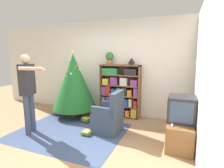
{
  "coord_description": "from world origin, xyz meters",
  "views": [
    {
      "loc": [
        1.83,
        -2.6,
        1.69
      ],
      "look_at": [
        0.44,
        0.88,
        1.05
      ],
      "focal_mm": 28.0,
      "sensor_mm": 36.0,
      "label": 1
    }
  ],
  "objects_px": {
    "potted_plant": "(110,57)",
    "bookshelf": "(120,92)",
    "television": "(181,109)",
    "armchair": "(109,118)",
    "standing_person": "(28,87)",
    "christmas_tree": "(74,82)",
    "table_lamp": "(132,61)"
  },
  "relations": [
    {
      "from": "television",
      "to": "christmas_tree",
      "type": "xyz_separation_m",
      "value": [
        -2.73,
        0.64,
        0.25
      ]
    },
    {
      "from": "bookshelf",
      "to": "table_lamp",
      "type": "relative_size",
      "value": 7.09
    },
    {
      "from": "potted_plant",
      "to": "bookshelf",
      "type": "bearing_deg",
      "value": -1.23
    },
    {
      "from": "bookshelf",
      "to": "christmas_tree",
      "type": "relative_size",
      "value": 0.8
    },
    {
      "from": "standing_person",
      "to": "potted_plant",
      "type": "bearing_deg",
      "value": 134.61
    },
    {
      "from": "bookshelf",
      "to": "potted_plant",
      "type": "distance_m",
      "value": 0.97
    },
    {
      "from": "standing_person",
      "to": "potted_plant",
      "type": "xyz_separation_m",
      "value": [
        1.13,
        1.73,
        0.6
      ]
    },
    {
      "from": "standing_person",
      "to": "table_lamp",
      "type": "xyz_separation_m",
      "value": [
        1.74,
        1.73,
        0.51
      ]
    },
    {
      "from": "potted_plant",
      "to": "standing_person",
      "type": "bearing_deg",
      "value": -123.11
    },
    {
      "from": "television",
      "to": "potted_plant",
      "type": "xyz_separation_m",
      "value": [
        -1.87,
        1.08,
        0.9
      ]
    },
    {
      "from": "potted_plant",
      "to": "television",
      "type": "bearing_deg",
      "value": -29.97
    },
    {
      "from": "armchair",
      "to": "potted_plant",
      "type": "bearing_deg",
      "value": -156.94
    },
    {
      "from": "bookshelf",
      "to": "potted_plant",
      "type": "bearing_deg",
      "value": 178.77
    },
    {
      "from": "standing_person",
      "to": "bookshelf",
      "type": "bearing_deg",
      "value": 128.06
    },
    {
      "from": "television",
      "to": "armchair",
      "type": "distance_m",
      "value": 1.5
    },
    {
      "from": "bookshelf",
      "to": "armchair",
      "type": "relative_size",
      "value": 1.54
    },
    {
      "from": "armchair",
      "to": "television",
      "type": "bearing_deg",
      "value": 89.9
    },
    {
      "from": "bookshelf",
      "to": "standing_person",
      "type": "distance_m",
      "value": 2.26
    },
    {
      "from": "christmas_tree",
      "to": "armchair",
      "type": "distance_m",
      "value": 1.56
    },
    {
      "from": "television",
      "to": "armchair",
      "type": "bearing_deg",
      "value": 178.81
    },
    {
      "from": "armchair",
      "to": "christmas_tree",
      "type": "bearing_deg",
      "value": -114.12
    },
    {
      "from": "christmas_tree",
      "to": "table_lamp",
      "type": "distance_m",
      "value": 1.64
    },
    {
      "from": "bookshelf",
      "to": "table_lamp",
      "type": "distance_m",
      "value": 0.89
    },
    {
      "from": "television",
      "to": "standing_person",
      "type": "height_order",
      "value": "standing_person"
    },
    {
      "from": "christmas_tree",
      "to": "potted_plant",
      "type": "height_order",
      "value": "christmas_tree"
    },
    {
      "from": "armchair",
      "to": "potted_plant",
      "type": "xyz_separation_m",
      "value": [
        -0.42,
        1.05,
        1.29
      ]
    },
    {
      "from": "christmas_tree",
      "to": "standing_person",
      "type": "height_order",
      "value": "christmas_tree"
    },
    {
      "from": "bookshelf",
      "to": "standing_person",
      "type": "xyz_separation_m",
      "value": [
        -1.43,
        -1.72,
        0.32
      ]
    },
    {
      "from": "armchair",
      "to": "potted_plant",
      "type": "distance_m",
      "value": 1.71
    },
    {
      "from": "bookshelf",
      "to": "armchair",
      "type": "distance_m",
      "value": 1.11
    },
    {
      "from": "television",
      "to": "potted_plant",
      "type": "height_order",
      "value": "potted_plant"
    },
    {
      "from": "bookshelf",
      "to": "christmas_tree",
      "type": "distance_m",
      "value": 1.27
    }
  ]
}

